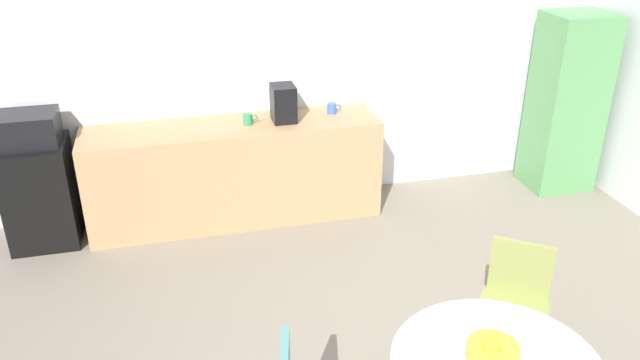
{
  "coord_description": "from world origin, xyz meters",
  "views": [
    {
      "loc": [
        -1.16,
        -2.5,
        2.87
      ],
      "look_at": [
        -0.2,
        1.32,
        0.95
      ],
      "focal_mm": 35.67,
      "sensor_mm": 36.0,
      "label": 1
    }
  ],
  "objects_px": {
    "mug_green": "(248,119)",
    "mini_fridge": "(41,193)",
    "locker_cabinet": "(566,103)",
    "coffee_maker": "(283,103)",
    "mug_white": "(332,108)",
    "microwave": "(27,129)",
    "fruit_bowl": "(492,351)",
    "chair_olive": "(516,293)"
  },
  "relations": [
    {
      "from": "mug_white",
      "to": "microwave",
      "type": "bearing_deg",
      "value": -178.33
    },
    {
      "from": "locker_cabinet",
      "to": "coffee_maker",
      "type": "bearing_deg",
      "value": 177.91
    },
    {
      "from": "fruit_bowl",
      "to": "coffee_maker",
      "type": "bearing_deg",
      "value": 98.1
    },
    {
      "from": "microwave",
      "to": "fruit_bowl",
      "type": "bearing_deg",
      "value": -50.26
    },
    {
      "from": "mini_fridge",
      "to": "fruit_bowl",
      "type": "height_order",
      "value": "mini_fridge"
    },
    {
      "from": "fruit_bowl",
      "to": "mug_white",
      "type": "distance_m",
      "value": 3.1
    },
    {
      "from": "chair_olive",
      "to": "coffee_maker",
      "type": "relative_size",
      "value": 2.59
    },
    {
      "from": "chair_olive",
      "to": "fruit_bowl",
      "type": "height_order",
      "value": "fruit_bowl"
    },
    {
      "from": "chair_olive",
      "to": "locker_cabinet",
      "type": "bearing_deg",
      "value": 51.82
    },
    {
      "from": "mug_green",
      "to": "mini_fridge",
      "type": "bearing_deg",
      "value": 179.44
    },
    {
      "from": "microwave",
      "to": "mug_green",
      "type": "relative_size",
      "value": 3.72
    },
    {
      "from": "microwave",
      "to": "mug_white",
      "type": "distance_m",
      "value": 2.54
    },
    {
      "from": "locker_cabinet",
      "to": "mug_green",
      "type": "relative_size",
      "value": 13.34
    },
    {
      "from": "microwave",
      "to": "mug_green",
      "type": "distance_m",
      "value": 1.77
    },
    {
      "from": "mini_fridge",
      "to": "mug_green",
      "type": "relative_size",
      "value": 6.88
    },
    {
      "from": "chair_olive",
      "to": "mug_green",
      "type": "relative_size",
      "value": 6.43
    },
    {
      "from": "microwave",
      "to": "chair_olive",
      "type": "distance_m",
      "value": 3.89
    },
    {
      "from": "coffee_maker",
      "to": "mug_green",
      "type": "bearing_deg",
      "value": -176.84
    },
    {
      "from": "mini_fridge",
      "to": "mug_white",
      "type": "distance_m",
      "value": 2.59
    },
    {
      "from": "locker_cabinet",
      "to": "chair_olive",
      "type": "relative_size",
      "value": 2.07
    },
    {
      "from": "mini_fridge",
      "to": "mug_white",
      "type": "relative_size",
      "value": 6.88
    },
    {
      "from": "fruit_bowl",
      "to": "mug_green",
      "type": "distance_m",
      "value": 3.1
    },
    {
      "from": "mini_fridge",
      "to": "chair_olive",
      "type": "bearing_deg",
      "value": -37.02
    },
    {
      "from": "locker_cabinet",
      "to": "mug_white",
      "type": "relative_size",
      "value": 13.34
    },
    {
      "from": "mug_white",
      "to": "mini_fridge",
      "type": "bearing_deg",
      "value": -178.33
    },
    {
      "from": "chair_olive",
      "to": "coffee_maker",
      "type": "bearing_deg",
      "value": 113.23
    },
    {
      "from": "fruit_bowl",
      "to": "locker_cabinet",
      "type": "bearing_deg",
      "value": 51.63
    },
    {
      "from": "locker_cabinet",
      "to": "coffee_maker",
      "type": "relative_size",
      "value": 5.38
    },
    {
      "from": "mini_fridge",
      "to": "coffee_maker",
      "type": "xyz_separation_m",
      "value": [
        2.08,
        0.0,
        0.62
      ]
    },
    {
      "from": "coffee_maker",
      "to": "locker_cabinet",
      "type": "bearing_deg",
      "value": -2.09
    },
    {
      "from": "mug_green",
      "to": "coffee_maker",
      "type": "relative_size",
      "value": 0.4
    },
    {
      "from": "microwave",
      "to": "mug_green",
      "type": "height_order",
      "value": "microwave"
    },
    {
      "from": "fruit_bowl",
      "to": "coffee_maker",
      "type": "xyz_separation_m",
      "value": [
        -0.43,
        3.02,
        0.29
      ]
    },
    {
      "from": "mug_white",
      "to": "coffee_maker",
      "type": "height_order",
      "value": "coffee_maker"
    },
    {
      "from": "fruit_bowl",
      "to": "microwave",
      "type": "bearing_deg",
      "value": 129.74
    },
    {
      "from": "mini_fridge",
      "to": "chair_olive",
      "type": "relative_size",
      "value": 1.07
    },
    {
      "from": "chair_olive",
      "to": "microwave",
      "type": "bearing_deg",
      "value": 142.98
    },
    {
      "from": "microwave",
      "to": "mug_green",
      "type": "xyz_separation_m",
      "value": [
        1.77,
        -0.02,
        -0.07
      ]
    },
    {
      "from": "fruit_bowl",
      "to": "mug_white",
      "type": "xyz_separation_m",
      "value": [
        0.03,
        3.1,
        0.17
      ]
    },
    {
      "from": "mug_green",
      "to": "mug_white",
      "type": "bearing_deg",
      "value": 6.74
    },
    {
      "from": "mini_fridge",
      "to": "microwave",
      "type": "bearing_deg",
      "value": 0.0
    },
    {
      "from": "microwave",
      "to": "chair_olive",
      "type": "height_order",
      "value": "microwave"
    }
  ]
}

